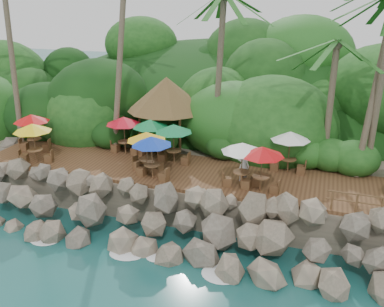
% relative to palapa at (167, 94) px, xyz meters
% --- Properties ---
extents(ground, '(140.00, 140.00, 0.00)m').
position_rel_palapa_xyz_m(ground, '(3.09, -10.10, -5.79)').
color(ground, '#19514F').
rests_on(ground, ground).
extents(land_base, '(32.00, 25.20, 2.10)m').
position_rel_palapa_xyz_m(land_base, '(3.09, 5.90, -4.74)').
color(land_base, gray).
rests_on(land_base, ground).
extents(jungle_hill, '(44.80, 28.00, 15.40)m').
position_rel_palapa_xyz_m(jungle_hill, '(3.09, 13.40, -5.79)').
color(jungle_hill, '#143811').
rests_on(jungle_hill, ground).
extents(seawall, '(29.00, 4.00, 2.30)m').
position_rel_palapa_xyz_m(seawall, '(3.09, -8.10, -4.64)').
color(seawall, gray).
rests_on(seawall, ground).
extents(terrace, '(26.00, 5.00, 0.20)m').
position_rel_palapa_xyz_m(terrace, '(3.09, -4.10, -3.59)').
color(terrace, brown).
rests_on(terrace, land_base).
extents(jungle_foliage, '(44.00, 16.00, 12.00)m').
position_rel_palapa_xyz_m(jungle_foliage, '(3.09, 4.90, -5.79)').
color(jungle_foliage, '#143811').
rests_on(jungle_foliage, ground).
extents(foam_line, '(25.20, 0.80, 0.06)m').
position_rel_palapa_xyz_m(foam_line, '(3.09, -9.80, -5.76)').
color(foam_line, white).
rests_on(foam_line, ground).
extents(palapa, '(5.29, 5.29, 4.60)m').
position_rel_palapa_xyz_m(palapa, '(0.00, 0.00, 0.00)').
color(palapa, brown).
rests_on(palapa, ground).
extents(dining_clusters, '(24.94, 5.46, 2.45)m').
position_rel_palapa_xyz_m(dining_clusters, '(3.27, -4.13, -1.46)').
color(dining_clusters, brown).
rests_on(dining_clusters, terrace).
extents(waiter, '(0.79, 0.64, 1.87)m').
position_rel_palapa_xyz_m(waiter, '(6.18, -4.58, -2.56)').
color(waiter, white).
rests_on(waiter, terrace).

